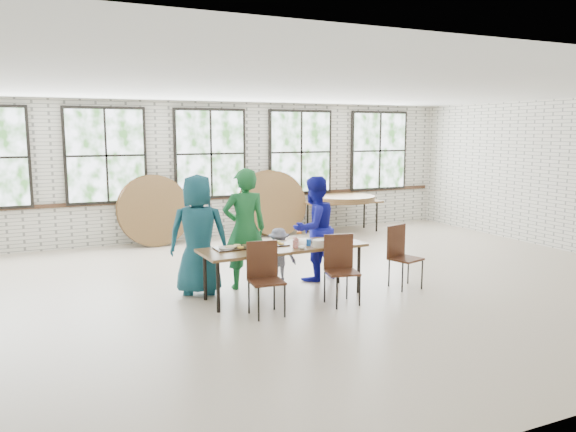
% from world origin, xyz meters
% --- Properties ---
extents(room, '(12.00, 12.00, 12.00)m').
position_xyz_m(room, '(0.00, 4.44, 1.83)').
color(room, '#BEAB97').
rests_on(room, ground).
extents(dining_table, '(2.43, 0.88, 0.74)m').
position_xyz_m(dining_table, '(-0.41, -0.33, 0.69)').
color(dining_table, brown).
rests_on(dining_table, ground).
extents(chair_near_left, '(0.46, 0.44, 0.95)m').
position_xyz_m(chair_near_left, '(-0.95, -0.92, 0.56)').
color(chair_near_left, '#462517').
rests_on(chair_near_left, ground).
extents(chair_near_right, '(0.50, 0.49, 0.95)m').
position_xyz_m(chair_near_right, '(0.19, -0.91, 0.56)').
color(chair_near_right, '#462517').
rests_on(chair_near_right, ground).
extents(chair_spare, '(0.52, 0.51, 0.95)m').
position_xyz_m(chair_spare, '(1.43, -0.62, 0.56)').
color(chair_spare, '#462517').
rests_on(chair_spare, ground).
extents(adult_teal, '(1.00, 0.83, 1.76)m').
position_xyz_m(adult_teal, '(-1.47, 0.32, 0.88)').
color(adult_teal, navy).
rests_on(adult_teal, ground).
extents(adult_green, '(0.71, 0.52, 1.83)m').
position_xyz_m(adult_green, '(-0.76, 0.32, 0.91)').
color(adult_green, '#1B6630').
rests_on(adult_green, ground).
extents(toddler, '(0.61, 0.41, 0.88)m').
position_xyz_m(toddler, '(-0.20, 0.32, 0.44)').
color(toddler, '#12133A').
rests_on(toddler, ground).
extents(adult_blue, '(0.96, 0.84, 1.67)m').
position_xyz_m(adult_blue, '(0.42, 0.32, 0.83)').
color(adult_blue, '#16199D').
rests_on(adult_blue, ground).
extents(storage_table, '(1.83, 0.84, 0.74)m').
position_xyz_m(storage_table, '(3.01, 3.84, 0.69)').
color(storage_table, brown).
rests_on(storage_table, ground).
extents(tabletop_clutter, '(1.94, 0.64, 0.11)m').
position_xyz_m(tabletop_clutter, '(-0.34, -0.36, 0.77)').
color(tabletop_clutter, black).
rests_on(tabletop_clutter, dining_table).
extents(round_tops_stacked, '(1.50, 1.50, 0.13)m').
position_xyz_m(round_tops_stacked, '(3.01, 3.84, 0.80)').
color(round_tops_stacked, brown).
rests_on(round_tops_stacked, storage_table).
extents(round_tops_leaning, '(4.26, 0.49, 1.50)m').
position_xyz_m(round_tops_leaning, '(0.01, 4.15, 0.73)').
color(round_tops_leaning, brown).
rests_on(round_tops_leaning, ground).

